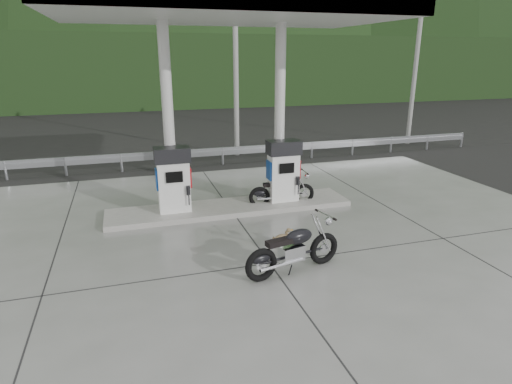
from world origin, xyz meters
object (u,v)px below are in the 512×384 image
object	(u,v)px
motorcycle_left	(282,191)
motorcycle_right	(294,250)
duck	(282,238)
gas_pump_left	(173,180)
gas_pump_right	(283,171)

from	to	relation	value
motorcycle_left	motorcycle_right	world-z (taller)	motorcycle_right
duck	motorcycle_left	bearing A→B (deg)	58.54
gas_pump_left	gas_pump_right	bearing A→B (deg)	0.00
motorcycle_left	duck	xyz separation A→B (m)	(-0.99, -2.67, -0.27)
gas_pump_left	duck	distance (m)	3.57
motorcycle_left	gas_pump_right	bearing A→B (deg)	38.03
gas_pump_left	motorcycle_right	bearing A→B (deg)	-63.89
motorcycle_right	motorcycle_left	bearing A→B (deg)	60.76
gas_pump_right	duck	xyz separation A→B (m)	(-1.04, -2.70, -0.88)
motorcycle_left	duck	world-z (taller)	motorcycle_left
motorcycle_right	duck	distance (m)	1.34
gas_pump_right	motorcycle_left	bearing A→B (deg)	-146.01
motorcycle_left	duck	bearing A→B (deg)	-106.37
gas_pump_left	duck	bearing A→B (deg)	-51.28
gas_pump_right	motorcycle_right	size ratio (longest dim) A/B	0.86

